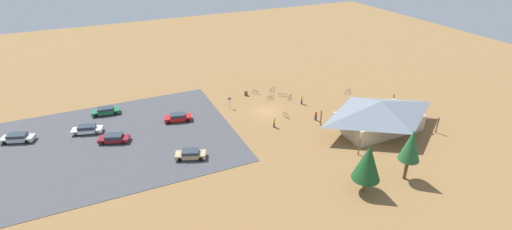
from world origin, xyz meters
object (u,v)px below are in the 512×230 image
visitor_near_lot (316,115)px  bicycle_purple_lone_west (348,91)px  pine_east (411,145)px  bicycle_black_lone_east (272,89)px  bicycle_red_near_porch (256,92)px  car_green_inner_stall (106,111)px  lot_sign (230,101)px  car_red_near_entry (178,117)px  bicycle_white_edge_south (282,95)px  bicycle_yellow_yard_right (286,115)px  visitor_crossing_yard (274,122)px  car_white_front_row (87,129)px  car_maroon_by_curb (114,138)px  visitor_by_pavilion (302,99)px  car_tan_mid_lot (191,154)px  trash_bin (246,93)px  bicycle_blue_front_row (290,97)px  bike_pavilion (379,113)px  pine_midwest (368,162)px  car_silver_back_corner (18,138)px  bicycle_green_edge_north (271,97)px

visitor_near_lot → bicycle_purple_lone_west: bearing=-149.7°
pine_east → bicycle_purple_lone_west: 28.04m
bicycle_black_lone_east → visitor_near_lot: (-1.10, 14.03, 0.53)m
bicycle_red_near_porch → car_green_inner_stall: 27.67m
lot_sign → car_red_near_entry: (9.72, 1.00, -0.70)m
bicycle_white_edge_south → visitor_near_lot: 11.00m
bicycle_yellow_yard_right → visitor_crossing_yard: bearing=33.0°
car_red_near_entry → car_green_inner_stall: 13.29m
bicycle_red_near_porch → visitor_crossing_yard: visitor_crossing_yard is taller
lot_sign → car_green_inner_stall: (20.56, -6.68, -0.72)m
car_white_front_row → car_green_inner_stall: size_ratio=1.02×
car_maroon_by_curb → car_red_near_entry: car_red_near_entry is taller
bicycle_purple_lone_west → car_green_inner_stall: car_green_inner_stall is taller
car_white_front_row → visitor_by_pavilion: bearing=172.5°
visitor_near_lot → car_white_front_row: bearing=-17.8°
bicycle_red_near_porch → car_tan_mid_lot: bearing=43.3°
bicycle_purple_lone_west → visitor_by_pavilion: visitor_by_pavilion is taller
trash_bin → bicycle_purple_lone_west: 20.04m
bicycle_purple_lone_west → bicycle_black_lone_east: bicycle_black_lone_east is taller
bicycle_blue_front_row → car_maroon_by_curb: car_maroon_by_curb is taller
trash_bin → bicycle_red_near_porch: trash_bin is taller
bike_pavilion → lot_sign: (19.07, -17.10, -1.43)m
bicycle_yellow_yard_right → car_tan_mid_lot: car_tan_mid_lot is taller
lot_sign → pine_midwest: pine_midwest is taller
bicycle_blue_front_row → car_silver_back_corner: (45.41, -3.66, 0.32)m
bicycle_purple_lone_west → car_tan_mid_lot: size_ratio=0.39×
car_green_inner_stall → visitor_by_pavilion: bearing=162.5°
visitor_near_lot → car_green_inner_stall: bearing=-28.0°
bicycle_purple_lone_west → car_tan_mid_lot: bearing=15.4°
lot_sign → bicycle_red_near_porch: size_ratio=1.67×
car_tan_mid_lot → car_silver_back_corner: bearing=-34.2°
bicycle_black_lone_east → bicycle_white_edge_south: bearing=101.4°
pine_midwest → car_maroon_by_curb: pine_midwest is taller
bicycle_white_edge_south → car_maroon_by_curb: size_ratio=0.28×
car_tan_mid_lot → car_red_near_entry: car_red_near_entry is taller
car_tan_mid_lot → car_green_inner_stall: (9.68, -19.56, -0.01)m
bicycle_yellow_yard_right → visitor_by_pavilion: size_ratio=0.94×
car_silver_back_corner → bicycle_white_edge_south: bearing=177.5°
bike_pavilion → car_white_front_row: bike_pavilion is taller
bike_pavilion → bicycle_black_lone_east: bike_pavilion is taller
bicycle_red_near_porch → visitor_near_lot: bearing=107.8°
pine_midwest → visitor_by_pavilion: 26.03m
bicycle_blue_front_row → car_red_near_entry: size_ratio=0.29×
bicycle_green_edge_north → car_tan_mid_lot: (19.38, 13.36, 0.33)m
bike_pavilion → visitor_by_pavilion: 14.82m
bicycle_red_near_porch → visitor_by_pavilion: 9.72m
lot_sign → bicycle_purple_lone_west: 23.79m
pine_midwest → bicycle_purple_lone_west: size_ratio=3.69×
pine_east → bicycle_black_lone_east: bearing=-85.2°
bike_pavilion → bicycle_white_edge_south: 19.56m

